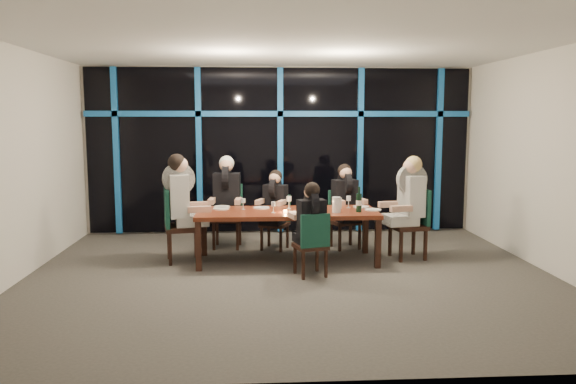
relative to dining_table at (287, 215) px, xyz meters
name	(u,v)px	position (x,y,z in m)	size (l,w,h in m)	color
room	(291,122)	(0.00, -0.80, 1.34)	(7.04, 7.00, 3.02)	#524E48
window_wall	(281,148)	(0.01, 2.13, 0.87)	(6.86, 0.43, 2.94)	black
dining_table	(287,215)	(0.00, 0.00, 0.00)	(2.60, 1.00, 0.75)	maroon
chair_far_left	(228,212)	(-0.91, 1.04, -0.12)	(0.51, 0.51, 1.01)	black
chair_far_mid	(276,219)	(-0.12, 0.85, -0.20)	(0.53, 0.53, 0.87)	black
chair_far_right	(343,216)	(0.96, 0.87, -0.17)	(0.53, 0.53, 0.93)	black
chair_end_left	(176,221)	(-1.61, 0.08, -0.08)	(0.59, 0.59, 1.07)	black
chair_end_right	(414,220)	(1.89, 0.09, -0.10)	(0.56, 0.56, 1.04)	black
chair_near_mid	(313,241)	(0.28, -0.84, -0.20)	(0.49, 0.49, 0.86)	black
diner_far_left	(226,188)	(-0.92, 0.95, 0.28)	(0.52, 0.65, 0.99)	black
diner_far_mid	(275,198)	(-0.15, 0.79, 0.15)	(0.54, 0.59, 0.84)	black
diner_far_right	(346,194)	(0.98, 0.79, 0.20)	(0.53, 0.62, 0.90)	black
diner_end_left	(182,192)	(-1.52, 0.10, 0.34)	(0.71, 0.59, 1.05)	black
diner_end_right	(409,192)	(1.81, 0.08, 0.31)	(0.69, 0.57, 1.02)	black
diner_near_mid	(311,215)	(0.26, -0.77, 0.14)	(0.49, 0.58, 0.83)	black
plate_far_left	(222,207)	(-0.96, 0.39, 0.08)	(0.24, 0.24, 0.01)	white
plate_far_mid	(261,208)	(-0.37, 0.27, 0.08)	(0.24, 0.24, 0.01)	white
plate_far_right	(361,207)	(1.13, 0.25, 0.08)	(0.24, 0.24, 0.01)	white
plate_end_left	(221,209)	(-0.96, 0.21, 0.08)	(0.24, 0.24, 0.01)	white
plate_end_right	(373,210)	(1.25, -0.02, 0.08)	(0.24, 0.24, 0.01)	white
plate_near_mid	(296,213)	(0.11, -0.22, 0.08)	(0.24, 0.24, 0.01)	white
wine_bottle	(359,202)	(1.02, -0.16, 0.21)	(0.08, 0.08, 0.36)	black
water_pitcher	(337,205)	(0.69, -0.19, 0.18)	(0.14, 0.12, 0.22)	silver
tea_light	(285,211)	(-0.04, -0.14, 0.08)	(0.05, 0.05, 0.03)	#FFA64C
wine_glass_a	(273,205)	(-0.21, -0.17, 0.18)	(0.06, 0.06, 0.16)	silver
wine_glass_b	(289,200)	(0.04, 0.18, 0.20)	(0.07, 0.07, 0.19)	white
wine_glass_c	(319,202)	(0.46, -0.06, 0.20)	(0.07, 0.07, 0.18)	silver
wine_glass_d	(243,201)	(-0.64, 0.17, 0.19)	(0.06, 0.06, 0.16)	silver
wine_glass_e	(349,199)	(0.93, 0.22, 0.20)	(0.07, 0.07, 0.18)	silver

